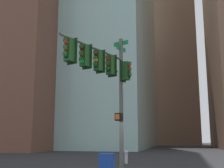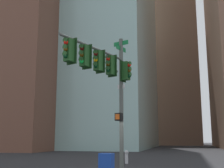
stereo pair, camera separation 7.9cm
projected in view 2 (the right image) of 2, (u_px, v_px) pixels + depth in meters
The scene contains 5 objects.
signal_pole_assembly at pixel (106, 73), 14.74m from camera, with size 5.06×2.28×7.12m.
fire_hydrant at pixel (127, 156), 19.53m from camera, with size 0.34×0.26×0.87m.
newspaper_box at pixel (106, 166), 12.11m from camera, with size 0.44×0.56×1.05m, color #193FA5.
building_brick_midblock at pixel (7, 58), 46.30m from camera, with size 17.03×20.00×28.24m, color brown.
building_brick_farside at pixel (164, 73), 78.47m from camera, with size 17.33×17.63×37.44m, color #845B47.
Camera 2 is at (-14.96, -3.50, 1.67)m, focal length 47.11 mm.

